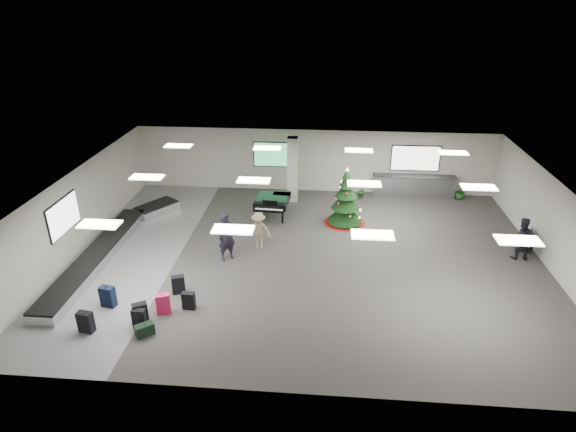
# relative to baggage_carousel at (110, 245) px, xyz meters

# --- Properties ---
(ground) EXTENTS (18.00, 18.00, 0.00)m
(ground) POSITION_rel_baggage_carousel_xyz_m (7.84, 0.08, -0.21)
(ground) COLOR #353230
(ground) RESTS_ON ground
(room_envelope) EXTENTS (18.02, 14.02, 3.21)m
(room_envelope) POSITION_rel_baggage_carousel_xyz_m (7.46, 0.75, 2.12)
(room_envelope) COLOR #B9B5A9
(room_envelope) RESTS_ON ground
(baggage_carousel) EXTENTS (2.28, 9.71, 0.43)m
(baggage_carousel) POSITION_rel_baggage_carousel_xyz_m (0.00, 0.00, 0.00)
(baggage_carousel) COLOR silver
(baggage_carousel) RESTS_ON ground
(service_counter) EXTENTS (4.05, 0.65, 1.08)m
(service_counter) POSITION_rel_baggage_carousel_xyz_m (12.84, 6.73, 0.33)
(service_counter) COLOR silver
(service_counter) RESTS_ON ground
(suitcase_0) EXTENTS (0.51, 0.44, 0.72)m
(suitcase_0) POSITION_rel_baggage_carousel_xyz_m (2.89, -4.40, 0.14)
(suitcase_0) COLOR black
(suitcase_0) RESTS_ON ground
(suitcase_1) EXTENTS (0.42, 0.23, 0.66)m
(suitcase_1) POSITION_rel_baggage_carousel_xyz_m (2.93, -4.61, 0.11)
(suitcase_1) COLOR black
(suitcase_1) RESTS_ON ground
(pink_suitcase) EXTENTS (0.50, 0.39, 0.72)m
(pink_suitcase) POSITION_rel_baggage_carousel_xyz_m (3.43, -3.85, 0.14)
(pink_suitcase) COLOR #D21B52
(pink_suitcase) RESTS_ON ground
(suitcase_3) EXTENTS (0.49, 0.39, 0.67)m
(suitcase_3) POSITION_rel_baggage_carousel_xyz_m (3.58, -2.69, 0.11)
(suitcase_3) COLOR black
(suitcase_3) RESTS_ON ground
(navy_suitcase) EXTENTS (0.52, 0.37, 0.75)m
(navy_suitcase) POSITION_rel_baggage_carousel_xyz_m (1.51, -3.64, 0.15)
(navy_suitcase) COLOR black
(navy_suitcase) RESTS_ON ground
(suitcase_5) EXTENTS (0.49, 0.32, 0.71)m
(suitcase_5) POSITION_rel_baggage_carousel_xyz_m (1.40, -4.96, 0.13)
(suitcase_5) COLOR black
(suitcase_5) RESTS_ON ground
(green_duffel) EXTENTS (0.60, 0.55, 0.39)m
(green_duffel) POSITION_rel_baggage_carousel_xyz_m (3.21, -4.96, -0.03)
(green_duffel) COLOR black
(green_duffel) RESTS_ON ground
(suitcase_7) EXTENTS (0.42, 0.23, 0.62)m
(suitcase_7) POSITION_rel_baggage_carousel_xyz_m (4.17, -3.54, 0.08)
(suitcase_7) COLOR black
(suitcase_7) RESTS_ON ground
(christmas_tree) EXTENTS (1.85, 1.85, 2.64)m
(christmas_tree) POSITION_rel_baggage_carousel_xyz_m (9.35, 3.32, 0.69)
(christmas_tree) COLOR #650D09
(christmas_tree) RESTS_ON ground
(grand_piano) EXTENTS (1.56, 1.94, 1.06)m
(grand_piano) POSITION_rel_baggage_carousel_xyz_m (6.08, 3.69, 0.54)
(grand_piano) COLOR black
(grand_piano) RESTS_ON ground
(bench) EXTENTS (0.84, 1.42, 0.85)m
(bench) POSITION_rel_baggage_carousel_xyz_m (16.43, 1.18, 0.27)
(bench) COLOR black
(bench) RESTS_ON ground
(traveler_a) EXTENTS (0.84, 0.78, 1.93)m
(traveler_a) POSITION_rel_baggage_carousel_xyz_m (4.80, -0.27, 0.75)
(traveler_a) COLOR black
(traveler_a) RESTS_ON ground
(traveler_b) EXTENTS (1.05, 0.66, 1.56)m
(traveler_b) POSITION_rel_baggage_carousel_xyz_m (5.88, 0.69, 0.57)
(traveler_b) COLOR #99865E
(traveler_b) RESTS_ON ground
(traveler_bench) EXTENTS (0.85, 0.68, 1.71)m
(traveler_bench) POSITION_rel_baggage_carousel_xyz_m (15.94, 0.75, 0.64)
(traveler_bench) COLOR black
(traveler_bench) RESTS_ON ground
(potted_plant_left) EXTENTS (0.52, 0.56, 0.81)m
(potted_plant_left) POSITION_rel_baggage_carousel_xyz_m (10.24, 6.28, 0.19)
(potted_plant_left) COLOR #123915
(potted_plant_left) RESTS_ON ground
(potted_plant_right) EXTENTS (0.68, 0.68, 0.87)m
(potted_plant_right) POSITION_rel_baggage_carousel_xyz_m (15.10, 6.55, 0.22)
(potted_plant_right) COLOR #123915
(potted_plant_right) RESTS_ON ground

